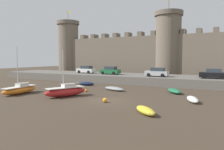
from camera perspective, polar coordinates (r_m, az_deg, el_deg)
ground_plane at (r=25.00m, az=-1.40°, el=-6.67°), size 160.00×160.00×0.00m
quay_road at (r=42.40m, az=11.02°, el=-1.15°), size 70.07×10.00×1.49m
castle at (r=52.64m, az=14.41°, el=6.11°), size 64.54×6.47×18.47m
sailboat_midflat_centre at (r=28.01m, az=-11.99°, el=-4.16°), size 3.62×5.62×5.79m
rowboat_midflat_right at (r=38.64m, az=-6.77°, el=-2.23°), size 3.09×1.42×0.66m
rowboat_near_channel_left at (r=32.50m, az=0.60°, el=-3.56°), size 4.01×2.49×0.56m
rowboat_foreground_centre at (r=25.63m, az=20.30°, el=-5.95°), size 2.05×3.20×0.60m
rowboat_midflat_left at (r=19.26m, az=8.72°, el=-9.09°), size 2.78×2.76×0.63m
sailboat_near_channel_right at (r=31.98m, az=-22.91°, el=-3.50°), size 1.73×5.61×6.31m
rowboat_foreground_right at (r=31.24m, az=15.99°, el=-3.98°), size 3.01×3.59×0.64m
mooring_buoy_off_centre at (r=31.45m, az=-6.75°, el=-4.05°), size 0.38×0.38×0.38m
mooring_buoy_mid_mud at (r=23.84m, az=-1.84°, el=-6.60°), size 0.51×0.51×0.51m
car_quay_centre_west at (r=44.75m, az=-0.47°, el=1.18°), size 4.12×1.93×1.62m
car_quay_centre_east at (r=39.06m, az=24.92°, el=0.28°), size 4.12×1.93×1.62m
car_quay_west at (r=40.19m, az=11.68°, el=0.71°), size 4.12×1.93×1.62m
car_quay_east at (r=48.53m, az=-6.80°, el=1.40°), size 4.12×1.93×1.62m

